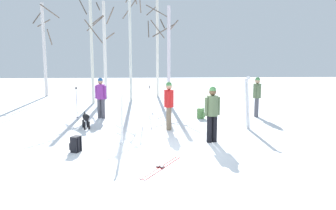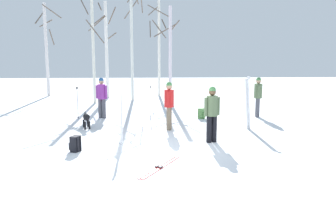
# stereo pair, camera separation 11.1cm
# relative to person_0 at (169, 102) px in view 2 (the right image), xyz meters

# --- Properties ---
(ground_plane) EXTENTS (60.00, 60.00, 0.00)m
(ground_plane) POSITION_rel_person_0_xyz_m (-0.37, -2.63, -0.98)
(ground_plane) COLOR white
(person_0) EXTENTS (0.34, 0.51, 1.72)m
(person_0) POSITION_rel_person_0_xyz_m (0.00, 0.00, 0.00)
(person_0) COLOR #72604C
(person_0) RESTS_ON ground_plane
(person_1) EXTENTS (0.49, 0.34, 1.72)m
(person_1) POSITION_rel_person_0_xyz_m (-2.73, 2.29, 0.00)
(person_1) COLOR #4C4C56
(person_1) RESTS_ON ground_plane
(person_2) EXTENTS (0.50, 0.34, 1.72)m
(person_2) POSITION_rel_person_0_xyz_m (1.21, -1.77, 0.00)
(person_2) COLOR black
(person_2) RESTS_ON ground_plane
(person_3) EXTENTS (0.34, 0.51, 1.72)m
(person_3) POSITION_rel_person_0_xyz_m (3.94, 2.25, 0.00)
(person_3) COLOR #4C4C56
(person_3) RESTS_ON ground_plane
(dog) EXTENTS (0.40, 0.86, 0.57)m
(dog) POSITION_rel_person_0_xyz_m (-3.00, 0.33, -0.59)
(dog) COLOR black
(dog) RESTS_ON ground_plane
(ski_pair_planted_0) EXTENTS (0.09, 0.21, 1.89)m
(ski_pair_planted_0) POSITION_rel_person_0_xyz_m (-1.51, -1.83, -0.04)
(ski_pair_planted_0) COLOR white
(ski_pair_planted_0) RESTS_ON ground_plane
(ski_pair_planted_1) EXTENTS (0.26, 0.06, 1.90)m
(ski_pair_planted_1) POSITION_rel_person_0_xyz_m (2.81, -0.08, -0.03)
(ski_pair_planted_1) COLOR white
(ski_pair_planted_1) RESTS_ON ground_plane
(ski_pair_lying_0) EXTENTS (1.04, 1.60, 0.05)m
(ski_pair_lying_0) POSITION_rel_person_0_xyz_m (-0.42, -3.97, -0.97)
(ski_pair_lying_0) COLOR red
(ski_pair_lying_0) RESTS_ON ground_plane
(ski_poles_0) EXTENTS (0.07, 0.26, 1.38)m
(ski_poles_0) POSITION_rel_person_0_xyz_m (-0.68, 2.16, -0.24)
(ski_poles_0) COLOR #B2B2BC
(ski_poles_0) RESTS_ON ground_plane
(ski_poles_1) EXTENTS (0.07, 0.21, 1.35)m
(ski_poles_1) POSITION_rel_person_0_xyz_m (-3.71, 2.14, -0.26)
(ski_poles_1) COLOR #B2B2BC
(ski_poles_1) RESTS_ON ground_plane
(backpack_0) EXTENTS (0.34, 0.33, 0.44)m
(backpack_0) POSITION_rel_person_0_xyz_m (1.47, 1.95, -0.77)
(backpack_0) COLOR #4C7F3F
(backpack_0) RESTS_ON ground_plane
(backpack_1) EXTENTS (0.34, 0.32, 0.44)m
(backpack_1) POSITION_rel_person_0_xyz_m (-2.73, -2.57, -0.77)
(backpack_1) COLOR black
(backpack_1) RESTS_ON ground_plane
(water_bottle_0) EXTENTS (0.06, 0.06, 0.22)m
(water_bottle_0) POSITION_rel_person_0_xyz_m (-3.00, -1.83, -0.88)
(water_bottle_0) COLOR #1E72BF
(water_bottle_0) RESTS_ON ground_plane
(birch_tree_0) EXTENTS (1.60, 1.58, 5.92)m
(birch_tree_0) POSITION_rel_person_0_xyz_m (-7.39, 10.12, 2.15)
(birch_tree_0) COLOR silver
(birch_tree_0) RESTS_ON ground_plane
(birch_tree_1) EXTENTS (1.42, 1.43, 5.87)m
(birch_tree_1) POSITION_rel_person_0_xyz_m (-3.81, 6.74, 2.01)
(birch_tree_1) COLOR silver
(birch_tree_1) RESTS_ON ground_plane
(birch_tree_2) EXTENTS (1.15, 1.14, 5.89)m
(birch_tree_2) POSITION_rel_person_0_xyz_m (-3.41, 9.05, 2.08)
(birch_tree_2) COLOR silver
(birch_tree_2) RESTS_ON ground_plane
(birch_tree_3) EXTENTS (1.12, 1.27, 7.21)m
(birch_tree_3) POSITION_rel_person_0_xyz_m (-1.76, 7.89, 2.86)
(birch_tree_3) COLOR silver
(birch_tree_3) RESTS_ON ground_plane
(birch_tree_4) EXTENTS (1.43, 1.44, 6.54)m
(birch_tree_4) POSITION_rel_person_0_xyz_m (-0.17, 9.83, 2.44)
(birch_tree_4) COLOR silver
(birch_tree_4) RESTS_ON ground_plane
(birch_tree_5) EXTENTS (1.42, 1.37, 5.27)m
(birch_tree_5) POSITION_rel_person_0_xyz_m (0.38, 6.51, 1.76)
(birch_tree_5) COLOR silver
(birch_tree_5) RESTS_ON ground_plane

